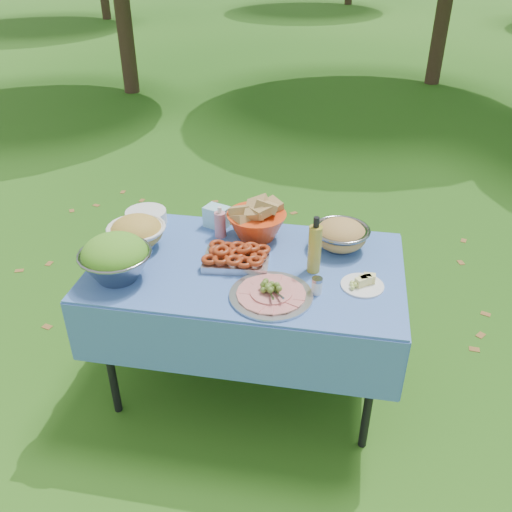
{
  "coord_description": "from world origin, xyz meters",
  "views": [
    {
      "loc": [
        0.42,
        -2.12,
        2.15
      ],
      "look_at": [
        0.04,
        0.0,
        0.81
      ],
      "focal_mm": 38.0,
      "sensor_mm": 36.0,
      "label": 1
    }
  ],
  "objects_px": {
    "plate_stack": "(146,217)",
    "bread_bowl": "(257,219)",
    "pasta_bowl_steel": "(341,234)",
    "charcuterie_platter": "(271,289)",
    "picnic_table": "(248,327)",
    "salad_bowl": "(115,258)",
    "oil_bottle": "(315,245)"
  },
  "relations": [
    {
      "from": "plate_stack",
      "to": "bread_bowl",
      "type": "distance_m",
      "value": 0.61
    },
    {
      "from": "pasta_bowl_steel",
      "to": "charcuterie_platter",
      "type": "relative_size",
      "value": 0.76
    },
    {
      "from": "pasta_bowl_steel",
      "to": "picnic_table",
      "type": "bearing_deg",
      "value": -151.2
    },
    {
      "from": "salad_bowl",
      "to": "plate_stack",
      "type": "relative_size",
      "value": 1.49
    },
    {
      "from": "picnic_table",
      "to": "plate_stack",
      "type": "height_order",
      "value": "plate_stack"
    },
    {
      "from": "bread_bowl",
      "to": "pasta_bowl_steel",
      "type": "relative_size",
      "value": 1.1
    },
    {
      "from": "salad_bowl",
      "to": "plate_stack",
      "type": "xyz_separation_m",
      "value": [
        -0.05,
        0.53,
        -0.07
      ]
    },
    {
      "from": "salad_bowl",
      "to": "pasta_bowl_steel",
      "type": "height_order",
      "value": "salad_bowl"
    },
    {
      "from": "salad_bowl",
      "to": "pasta_bowl_steel",
      "type": "bearing_deg",
      "value": 24.59
    },
    {
      "from": "salad_bowl",
      "to": "bread_bowl",
      "type": "height_order",
      "value": "salad_bowl"
    },
    {
      "from": "picnic_table",
      "to": "oil_bottle",
      "type": "bearing_deg",
      "value": 0.08
    },
    {
      "from": "bread_bowl",
      "to": "pasta_bowl_steel",
      "type": "height_order",
      "value": "bread_bowl"
    },
    {
      "from": "bread_bowl",
      "to": "charcuterie_platter",
      "type": "relative_size",
      "value": 0.83
    },
    {
      "from": "picnic_table",
      "to": "pasta_bowl_steel",
      "type": "bearing_deg",
      "value": 28.8
    },
    {
      "from": "salad_bowl",
      "to": "oil_bottle",
      "type": "height_order",
      "value": "oil_bottle"
    },
    {
      "from": "plate_stack",
      "to": "pasta_bowl_steel",
      "type": "relative_size",
      "value": 0.78
    },
    {
      "from": "bread_bowl",
      "to": "pasta_bowl_steel",
      "type": "bearing_deg",
      "value": -4.54
    },
    {
      "from": "salad_bowl",
      "to": "bread_bowl",
      "type": "relative_size",
      "value": 1.06
    },
    {
      "from": "plate_stack",
      "to": "pasta_bowl_steel",
      "type": "xyz_separation_m",
      "value": [
        1.04,
        -0.08,
        0.04
      ]
    },
    {
      "from": "picnic_table",
      "to": "oil_bottle",
      "type": "distance_m",
      "value": 0.61
    },
    {
      "from": "picnic_table",
      "to": "pasta_bowl_steel",
      "type": "xyz_separation_m",
      "value": [
        0.43,
        0.23,
        0.45
      ]
    },
    {
      "from": "salad_bowl",
      "to": "oil_bottle",
      "type": "bearing_deg",
      "value": 13.93
    },
    {
      "from": "pasta_bowl_steel",
      "to": "oil_bottle",
      "type": "height_order",
      "value": "oil_bottle"
    },
    {
      "from": "salad_bowl",
      "to": "charcuterie_platter",
      "type": "distance_m",
      "value": 0.71
    },
    {
      "from": "bread_bowl",
      "to": "oil_bottle",
      "type": "distance_m",
      "value": 0.42
    },
    {
      "from": "bread_bowl",
      "to": "charcuterie_platter",
      "type": "height_order",
      "value": "bread_bowl"
    },
    {
      "from": "picnic_table",
      "to": "salad_bowl",
      "type": "height_order",
      "value": "salad_bowl"
    },
    {
      "from": "salad_bowl",
      "to": "oil_bottle",
      "type": "xyz_separation_m",
      "value": [
        0.87,
        0.22,
        0.03
      ]
    },
    {
      "from": "salad_bowl",
      "to": "charcuterie_platter",
      "type": "height_order",
      "value": "salad_bowl"
    },
    {
      "from": "plate_stack",
      "to": "oil_bottle",
      "type": "relative_size",
      "value": 0.78
    },
    {
      "from": "plate_stack",
      "to": "salad_bowl",
      "type": "bearing_deg",
      "value": -84.12
    },
    {
      "from": "picnic_table",
      "to": "salad_bowl",
      "type": "distance_m",
      "value": 0.77
    }
  ]
}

